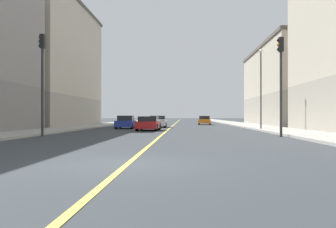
{
  "coord_description": "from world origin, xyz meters",
  "views": [
    {
      "loc": [
        1.53,
        -10.08,
        1.31
      ],
      "look_at": [
        -0.09,
        26.73,
        1.49
      ],
      "focal_mm": 39.91,
      "sensor_mm": 36.0,
      "label": 1
    }
  ],
  "objects_px": {
    "building_right_midblock": "(39,65)",
    "car_white": "(158,122)",
    "traffic_light_right_near": "(42,71)",
    "street_lamp_left_near": "(261,80)",
    "traffic_light_left_near": "(281,73)",
    "car_orange": "(204,120)",
    "building_left_mid": "(300,86)",
    "car_blue": "(126,122)",
    "car_red": "(149,123)"
  },
  "relations": [
    {
      "from": "building_left_mid",
      "to": "street_lamp_left_near",
      "type": "bearing_deg",
      "value": -116.6
    },
    {
      "from": "building_left_mid",
      "to": "car_orange",
      "type": "xyz_separation_m",
      "value": [
        -12.95,
        3.07,
        -4.82
      ]
    },
    {
      "from": "street_lamp_left_near",
      "to": "car_orange",
      "type": "xyz_separation_m",
      "value": [
        -4.04,
        20.86,
        -3.92
      ]
    },
    {
      "from": "building_right_midblock",
      "to": "car_orange",
      "type": "xyz_separation_m",
      "value": [
        21.92,
        7.41,
        -7.39
      ]
    },
    {
      "from": "traffic_light_right_near",
      "to": "car_orange",
      "type": "bearing_deg",
      "value": 69.32
    },
    {
      "from": "building_right_midblock",
      "to": "traffic_light_right_near",
      "type": "bearing_deg",
      "value": -67.97
    },
    {
      "from": "traffic_light_right_near",
      "to": "car_blue",
      "type": "distance_m",
      "value": 15.41
    },
    {
      "from": "street_lamp_left_near",
      "to": "car_red",
      "type": "bearing_deg",
      "value": -171.83
    },
    {
      "from": "street_lamp_left_near",
      "to": "building_right_midblock",
      "type": "bearing_deg",
      "value": 152.6
    },
    {
      "from": "car_red",
      "to": "car_white",
      "type": "distance_m",
      "value": 8.89
    },
    {
      "from": "car_red",
      "to": "car_orange",
      "type": "bearing_deg",
      "value": 74.65
    },
    {
      "from": "traffic_light_left_near",
      "to": "car_orange",
      "type": "relative_size",
      "value": 1.44
    },
    {
      "from": "building_right_midblock",
      "to": "traffic_light_left_near",
      "type": "bearing_deg",
      "value": -44.43
    },
    {
      "from": "building_left_mid",
      "to": "building_right_midblock",
      "type": "relative_size",
      "value": 1.08
    },
    {
      "from": "building_right_midblock",
      "to": "traffic_light_right_near",
      "type": "height_order",
      "value": "building_right_midblock"
    },
    {
      "from": "traffic_light_left_near",
      "to": "street_lamp_left_near",
      "type": "relative_size",
      "value": 0.85
    },
    {
      "from": "car_red",
      "to": "car_white",
      "type": "height_order",
      "value": "car_white"
    },
    {
      "from": "traffic_light_right_near",
      "to": "street_lamp_left_near",
      "type": "height_order",
      "value": "street_lamp_left_near"
    },
    {
      "from": "traffic_light_right_near",
      "to": "street_lamp_left_near",
      "type": "bearing_deg",
      "value": 34.39
    },
    {
      "from": "building_right_midblock",
      "to": "car_white",
      "type": "xyz_separation_m",
      "value": [
        15.98,
        -6.02,
        -7.36
      ]
    },
    {
      "from": "building_right_midblock",
      "to": "car_white",
      "type": "distance_m",
      "value": 18.59
    },
    {
      "from": "building_right_midblock",
      "to": "street_lamp_left_near",
      "type": "height_order",
      "value": "building_right_midblock"
    },
    {
      "from": "traffic_light_right_near",
      "to": "building_left_mid",
      "type": "bearing_deg",
      "value": 49.06
    },
    {
      "from": "street_lamp_left_near",
      "to": "car_orange",
      "type": "height_order",
      "value": "street_lamp_left_near"
    },
    {
      "from": "car_orange",
      "to": "car_blue",
      "type": "bearing_deg",
      "value": -117.56
    },
    {
      "from": "traffic_light_right_near",
      "to": "car_blue",
      "type": "xyz_separation_m",
      "value": [
        3.06,
        14.68,
        -3.54
      ]
    },
    {
      "from": "car_white",
      "to": "car_red",
      "type": "bearing_deg",
      "value": -91.17
    },
    {
      "from": "street_lamp_left_near",
      "to": "car_red",
      "type": "xyz_separation_m",
      "value": [
        -10.17,
        -1.46,
        -3.92
      ]
    },
    {
      "from": "building_right_midblock",
      "to": "traffic_light_right_near",
      "type": "xyz_separation_m",
      "value": [
        9.89,
        -24.45,
        -3.83
      ]
    },
    {
      "from": "building_left_mid",
      "to": "building_right_midblock",
      "type": "bearing_deg",
      "value": -172.91
    },
    {
      "from": "traffic_light_right_near",
      "to": "car_white",
      "type": "distance_m",
      "value": 19.73
    },
    {
      "from": "building_left_mid",
      "to": "traffic_light_left_near",
      "type": "distance_m",
      "value": 30.49
    },
    {
      "from": "building_left_mid",
      "to": "car_blue",
      "type": "relative_size",
      "value": 5.89
    },
    {
      "from": "building_left_mid",
      "to": "traffic_light_left_near",
      "type": "xyz_separation_m",
      "value": [
        -9.92,
        -28.79,
        -1.45
      ]
    },
    {
      "from": "building_left_mid",
      "to": "building_right_midblock",
      "type": "xyz_separation_m",
      "value": [
        -34.87,
        -4.34,
        2.57
      ]
    },
    {
      "from": "car_orange",
      "to": "traffic_light_left_near",
      "type": "bearing_deg",
      "value": -84.58
    },
    {
      "from": "car_white",
      "to": "building_right_midblock",
      "type": "bearing_deg",
      "value": 159.34
    },
    {
      "from": "traffic_light_right_near",
      "to": "car_orange",
      "type": "height_order",
      "value": "traffic_light_right_near"
    },
    {
      "from": "car_red",
      "to": "car_blue",
      "type": "distance_m",
      "value": 5.87
    },
    {
      "from": "building_left_mid",
      "to": "building_right_midblock",
      "type": "distance_m",
      "value": 35.23
    },
    {
      "from": "building_left_mid",
      "to": "traffic_light_right_near",
      "type": "distance_m",
      "value": 38.13
    },
    {
      "from": "car_blue",
      "to": "car_white",
      "type": "xyz_separation_m",
      "value": [
        3.02,
        3.75,
        0.02
      ]
    },
    {
      "from": "car_blue",
      "to": "car_white",
      "type": "distance_m",
      "value": 4.81
    },
    {
      "from": "street_lamp_left_near",
      "to": "car_white",
      "type": "xyz_separation_m",
      "value": [
        -9.98,
        7.43,
        -3.89
      ]
    },
    {
      "from": "car_orange",
      "to": "traffic_light_right_near",
      "type": "bearing_deg",
      "value": -110.68
    },
    {
      "from": "car_orange",
      "to": "car_white",
      "type": "distance_m",
      "value": 14.69
    },
    {
      "from": "traffic_light_left_near",
      "to": "street_lamp_left_near",
      "type": "distance_m",
      "value": 11.06
    },
    {
      "from": "traffic_light_right_near",
      "to": "street_lamp_left_near",
      "type": "relative_size",
      "value": 0.9
    },
    {
      "from": "building_left_mid",
      "to": "street_lamp_left_near",
      "type": "distance_m",
      "value": 19.92
    },
    {
      "from": "traffic_light_left_near",
      "to": "car_white",
      "type": "xyz_separation_m",
      "value": [
        -8.97,
        18.43,
        -3.33
      ]
    }
  ]
}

